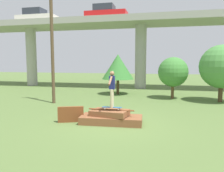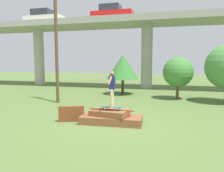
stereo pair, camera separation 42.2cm
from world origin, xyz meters
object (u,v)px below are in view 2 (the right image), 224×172
at_px(skateboard, 112,107).
at_px(car_on_overpass_right, 44,17).
at_px(tree_behind_left, 178,72).
at_px(tree_behind_right, 123,67).
at_px(skater, 112,87).
at_px(car_on_overpass_mid, 112,14).
at_px(utility_pole, 56,41).

relative_size(skateboard, car_on_overpass_right, 0.20).
relative_size(tree_behind_left, tree_behind_right, 0.92).
xyz_separation_m(skateboard, skater, (-0.00, 0.00, 0.89)).
xyz_separation_m(skater, car_on_overpass_right, (-11.09, 12.53, 5.80)).
distance_m(skateboard, tree_behind_right, 8.67).
bearing_deg(tree_behind_left, skater, -111.49).
bearing_deg(tree_behind_right, car_on_overpass_mid, 115.81).
bearing_deg(tree_behind_left, skateboard, -111.49).
height_order(skateboard, skater, skater).
distance_m(skateboard, utility_pole, 6.78).
distance_m(car_on_overpass_mid, car_on_overpass_right, 7.56).
distance_m(car_on_overpass_mid, utility_pole, 9.79).
height_order(skateboard, car_on_overpass_right, car_on_overpass_right).
distance_m(car_on_overpass_right, tree_behind_right, 11.71).
relative_size(skater, tree_behind_left, 0.52).
relative_size(skater, car_on_overpass_right, 0.36).
bearing_deg(utility_pole, tree_behind_right, 55.34).
relative_size(utility_pole, tree_behind_left, 2.55).
bearing_deg(tree_behind_left, car_on_overpass_right, 158.90).
distance_m(car_on_overpass_right, tree_behind_left, 15.89).
bearing_deg(skateboard, utility_pole, 141.49).
bearing_deg(skater, car_on_overpass_mid, 105.48).
distance_m(skateboard, tree_behind_left, 7.79).
height_order(skateboard, utility_pole, utility_pole).
xyz_separation_m(utility_pole, tree_behind_left, (7.49, 3.45, -2.00)).
bearing_deg(tree_behind_right, tree_behind_left, -16.38).
height_order(skateboard, tree_behind_right, tree_behind_right).
xyz_separation_m(skater, tree_behind_left, (2.82, 7.16, 0.32)).
xyz_separation_m(skateboard, utility_pole, (-4.67, 3.72, 3.21)).
relative_size(car_on_overpass_mid, car_on_overpass_right, 0.97).
bearing_deg(tree_behind_right, skater, -80.38).
distance_m(car_on_overpass_mid, tree_behind_right, 7.10).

